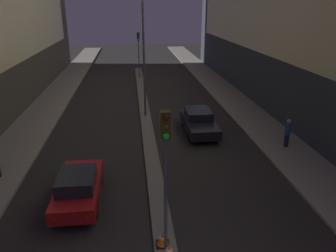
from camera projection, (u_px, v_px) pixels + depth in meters
median_strip at (145, 111)px, 26.65m from camera, size 0.81×37.05×0.13m
traffic_light_near at (165, 153)px, 10.33m from camera, size 0.32×0.42×5.09m
traffic_light_mid at (138, 45)px, 36.99m from camera, size 0.32×0.42×5.09m
street_lamp at (143, 38)px, 23.27m from camera, size 0.44×0.44×9.46m
traffic_cone_near at (169, 251)px, 11.02m from camera, size 0.47×0.47×0.64m
traffic_cone_far at (163, 239)px, 11.70m from camera, size 0.50×0.50×0.53m
car_left_lane at (78, 187)px, 14.27m from camera, size 1.81×4.39×1.52m
car_right_lane at (199, 122)px, 22.14m from camera, size 1.93×4.73×1.51m
pedestrian_on_right_sidewalk at (288, 132)px, 19.50m from camera, size 0.37×0.37×1.74m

